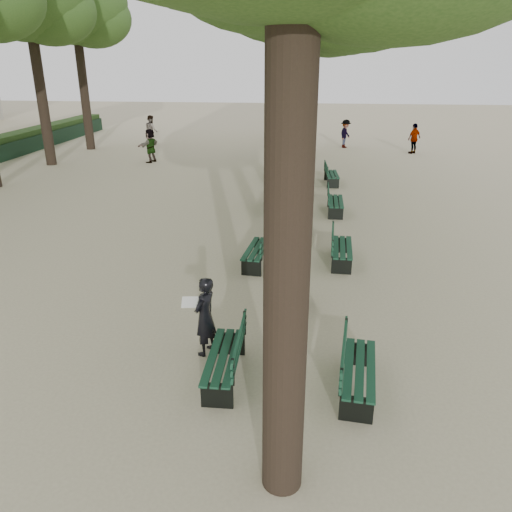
# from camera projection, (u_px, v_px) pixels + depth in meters

# --- Properties ---
(ground) EXTENTS (120.00, 120.00, 0.00)m
(ground) POSITION_uv_depth(u_px,v_px,m) (202.00, 383.00, 8.58)
(ground) COLOR #BAB08D
(ground) RESTS_ON ground
(tree_central_4) EXTENTS (6.00, 6.00, 9.95)m
(tree_central_4) POSITION_uv_depth(u_px,v_px,m) (313.00, 1.00, 22.27)
(tree_central_4) COLOR #33261C
(tree_central_4) RESTS_ON ground
(tree_central_5) EXTENTS (6.00, 6.00, 9.95)m
(tree_central_5) POSITION_uv_depth(u_px,v_px,m) (314.00, 11.00, 26.89)
(tree_central_5) COLOR #33261C
(tree_central_5) RESTS_ON ground
(tree_far_5) EXTENTS (6.00, 6.00, 10.45)m
(tree_far_5) POSITION_uv_depth(u_px,v_px,m) (74.00, 3.00, 28.11)
(tree_far_5) COLOR #33261C
(tree_far_5) RESTS_ON ground
(bench_left_0) EXTENTS (0.60, 1.81, 0.92)m
(bench_left_0) POSITION_uv_depth(u_px,v_px,m) (224.00, 365.00, 8.60)
(bench_left_0) COLOR black
(bench_left_0) RESTS_ON ground
(bench_left_1) EXTENTS (0.74, 1.85, 0.92)m
(bench_left_1) POSITION_uv_depth(u_px,v_px,m) (257.00, 255.00, 13.46)
(bench_left_1) COLOR black
(bench_left_1) RESTS_ON ground
(bench_left_2) EXTENTS (0.60, 1.81, 0.92)m
(bench_left_2) POSITION_uv_depth(u_px,v_px,m) (273.00, 202.00, 18.54)
(bench_left_2) COLOR black
(bench_left_2) RESTS_ON ground
(bench_left_3) EXTENTS (0.80, 1.86, 0.92)m
(bench_left_3) POSITION_uv_depth(u_px,v_px,m) (282.00, 173.00, 23.23)
(bench_left_3) COLOR black
(bench_left_3) RESTS_ON ground
(bench_right_0) EXTENTS (0.75, 1.85, 0.92)m
(bench_right_0) POSITION_uv_depth(u_px,v_px,m) (358.00, 377.00, 8.28)
(bench_right_0) COLOR black
(bench_right_0) RESTS_ON ground
(bench_right_1) EXTENTS (0.64, 1.82, 0.92)m
(bench_right_1) POSITION_uv_depth(u_px,v_px,m) (342.00, 253.00, 13.57)
(bench_right_1) COLOR black
(bench_right_1) RESTS_ON ground
(bench_right_2) EXTENTS (0.59, 1.80, 0.92)m
(bench_right_2) POSITION_uv_depth(u_px,v_px,m) (335.00, 206.00, 17.99)
(bench_right_2) COLOR black
(bench_right_2) RESTS_ON ground
(bench_right_3) EXTENTS (0.68, 1.83, 0.92)m
(bench_right_3) POSITION_uv_depth(u_px,v_px,m) (332.00, 178.00, 22.21)
(bench_right_3) COLOR black
(bench_right_3) RESTS_ON ground
(man_with_map) EXTENTS (0.69, 0.69, 1.54)m
(man_with_map) POSITION_uv_depth(u_px,v_px,m) (205.00, 316.00, 9.20)
(man_with_map) COLOR black
(man_with_map) RESTS_ON ground
(pedestrian_a) EXTENTS (0.81, 0.98, 1.89)m
(pedestrian_a) POSITION_uv_depth(u_px,v_px,m) (151.00, 130.00, 32.18)
(pedestrian_a) COLOR #262628
(pedestrian_a) RESTS_ON ground
(pedestrian_e) EXTENTS (0.83, 1.67, 1.77)m
(pedestrian_e) POSITION_uv_depth(u_px,v_px,m) (150.00, 146.00, 26.78)
(pedestrian_e) COLOR #262628
(pedestrian_e) RESTS_ON ground
(pedestrian_b) EXTENTS (0.77, 1.16, 1.73)m
(pedestrian_b) POSITION_uv_depth(u_px,v_px,m) (345.00, 134.00, 31.24)
(pedestrian_b) COLOR #262628
(pedestrian_b) RESTS_ON ground
(pedestrian_d) EXTENTS (0.92, 0.53, 1.77)m
(pedestrian_d) POSITION_uv_depth(u_px,v_px,m) (277.00, 125.00, 35.11)
(pedestrian_d) COLOR #262628
(pedestrian_d) RESTS_ON ground
(pedestrian_c) EXTENTS (1.00, 0.93, 1.74)m
(pedestrian_c) POSITION_uv_depth(u_px,v_px,m) (414.00, 139.00, 29.31)
(pedestrian_c) COLOR #262628
(pedestrian_c) RESTS_ON ground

